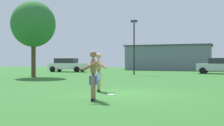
{
  "coord_description": "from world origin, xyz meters",
  "views": [
    {
      "loc": [
        3.52,
        -10.78,
        1.35
      ],
      "look_at": [
        -0.95,
        0.8,
        1.23
      ],
      "focal_mm": 45.33,
      "sensor_mm": 36.0,
      "label": 1
    }
  ],
  "objects_px": {
    "player_in_gray": "(99,71)",
    "car_silver_near_post": "(220,66)",
    "player_with_cap": "(93,73)",
    "car_white_mid_lot": "(67,65)",
    "tree_right_field": "(33,24)",
    "lamp_post": "(134,41)",
    "frisbee": "(111,95)"
  },
  "relations": [
    {
      "from": "player_in_gray",
      "to": "car_silver_near_post",
      "type": "relative_size",
      "value": 0.37
    },
    {
      "from": "player_with_cap",
      "to": "car_silver_near_post",
      "type": "relative_size",
      "value": 0.38
    },
    {
      "from": "car_white_mid_lot",
      "to": "tree_right_field",
      "type": "bearing_deg",
      "value": -75.08
    },
    {
      "from": "lamp_post",
      "to": "tree_right_field",
      "type": "relative_size",
      "value": 0.83
    },
    {
      "from": "player_in_gray",
      "to": "car_silver_near_post",
      "type": "xyz_separation_m",
      "value": [
        4.86,
        18.99,
        -0.05
      ]
    },
    {
      "from": "lamp_post",
      "to": "car_silver_near_post",
      "type": "bearing_deg",
      "value": 32.99
    },
    {
      "from": "player_with_cap",
      "to": "car_silver_near_post",
      "type": "xyz_separation_m",
      "value": [
        3.96,
        21.51,
        -0.1
      ]
    },
    {
      "from": "car_white_mid_lot",
      "to": "lamp_post",
      "type": "xyz_separation_m",
      "value": [
        9.27,
        -3.72,
        2.34
      ]
    },
    {
      "from": "lamp_post",
      "to": "player_in_gray",
      "type": "bearing_deg",
      "value": -79.41
    },
    {
      "from": "tree_right_field",
      "to": "player_with_cap",
      "type": "bearing_deg",
      "value": -45.67
    },
    {
      "from": "car_white_mid_lot",
      "to": "lamp_post",
      "type": "bearing_deg",
      "value": -21.89
    },
    {
      "from": "player_with_cap",
      "to": "frisbee",
      "type": "xyz_separation_m",
      "value": [
        0.05,
        1.54,
        -0.91
      ]
    },
    {
      "from": "player_with_cap",
      "to": "tree_right_field",
      "type": "xyz_separation_m",
      "value": [
        -10.14,
        10.38,
        3.34
      ]
    },
    {
      "from": "car_white_mid_lot",
      "to": "lamp_post",
      "type": "relative_size",
      "value": 0.88
    },
    {
      "from": "frisbee",
      "to": "car_silver_near_post",
      "type": "height_order",
      "value": "car_silver_near_post"
    },
    {
      "from": "car_silver_near_post",
      "to": "tree_right_field",
      "type": "xyz_separation_m",
      "value": [
        -14.11,
        -11.12,
        3.44
      ]
    },
    {
      "from": "player_with_cap",
      "to": "car_white_mid_lot",
      "type": "bearing_deg",
      "value": 122.16
    },
    {
      "from": "lamp_post",
      "to": "tree_right_field",
      "type": "distance_m",
      "value": 9.17
    },
    {
      "from": "frisbee",
      "to": "car_silver_near_post",
      "type": "distance_m",
      "value": 20.37
    },
    {
      "from": "player_with_cap",
      "to": "lamp_post",
      "type": "relative_size",
      "value": 0.33
    },
    {
      "from": "player_with_cap",
      "to": "car_silver_near_post",
      "type": "bearing_deg",
      "value": 79.56
    },
    {
      "from": "car_white_mid_lot",
      "to": "player_with_cap",
      "type": "bearing_deg",
      "value": -57.84
    },
    {
      "from": "player_with_cap",
      "to": "player_in_gray",
      "type": "height_order",
      "value": "player_with_cap"
    },
    {
      "from": "frisbee",
      "to": "car_white_mid_lot",
      "type": "height_order",
      "value": "car_white_mid_lot"
    },
    {
      "from": "player_with_cap",
      "to": "car_white_mid_lot",
      "type": "height_order",
      "value": "player_with_cap"
    },
    {
      "from": "car_silver_near_post",
      "to": "car_white_mid_lot",
      "type": "height_order",
      "value": "same"
    },
    {
      "from": "frisbee",
      "to": "tree_right_field",
      "type": "bearing_deg",
      "value": 139.04
    },
    {
      "from": "frisbee",
      "to": "lamp_post",
      "type": "bearing_deg",
      "value": 103.35
    },
    {
      "from": "car_silver_near_post",
      "to": "car_white_mid_lot",
      "type": "xyz_separation_m",
      "value": [
        -16.77,
        -1.14,
        0.0
      ]
    },
    {
      "from": "car_white_mid_lot",
      "to": "lamp_post",
      "type": "height_order",
      "value": "lamp_post"
    },
    {
      "from": "player_in_gray",
      "to": "lamp_post",
      "type": "relative_size",
      "value": 0.33
    },
    {
      "from": "car_silver_near_post",
      "to": "lamp_post",
      "type": "height_order",
      "value": "lamp_post"
    }
  ]
}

